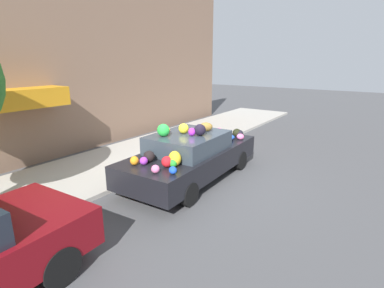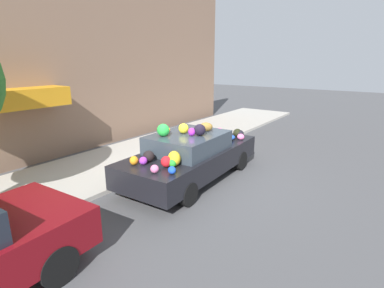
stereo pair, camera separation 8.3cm
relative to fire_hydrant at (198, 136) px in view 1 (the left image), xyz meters
The scene contains 5 objects.
ground_plane 3.16m from the fire_hydrant, 149.80° to the right, with size 60.00×60.00×0.00m, color #4C4C4F.
sidewalk_curb 2.96m from the fire_hydrant, 157.42° to the left, with size 24.00×3.20×0.11m.
building_facade 5.15m from the fire_hydrant, 130.16° to the left, with size 18.00×1.20×6.43m.
fire_hydrant is the anchor object (origin of this frame).
art_car 3.18m from the fire_hydrant, 149.70° to the right, with size 4.63×1.97×1.66m.
Camera 1 is at (-6.48, -4.54, 3.23)m, focal length 28.00 mm.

